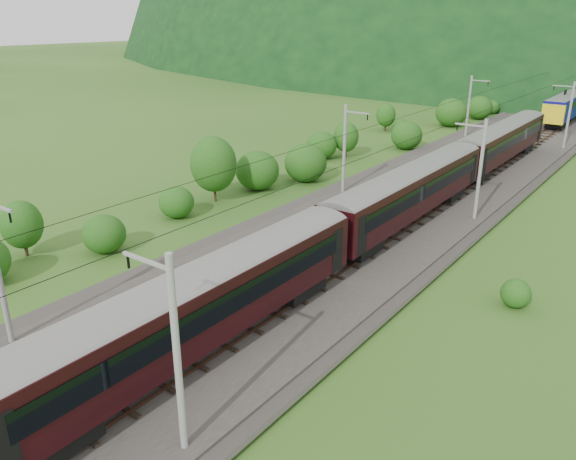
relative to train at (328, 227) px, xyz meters
The scene contains 13 objects.
ground 16.50m from the train, 98.57° to the right, with size 600.00×600.00×0.00m, color #2B571B.
railbed 7.26m from the train, 112.02° to the right, with size 14.00×220.00×0.30m, color #38332D.
track_left 8.28m from the train, 128.97° to the right, with size 2.40×220.00×0.27m.
track_right 6.74m from the train, 90.00° to the right, with size 2.40×220.00×0.27m.
catenary_left 18.21m from the train, 117.94° to the left, with size 2.54×192.28×8.00m.
catenary_right 16.52m from the train, 76.96° to the left, with size 2.54×192.28×8.00m.
overhead_wires 7.31m from the train, 112.02° to the right, with size 4.83×198.00×0.03m.
mountain_ridge 309.34m from the train, 113.31° to the left, with size 336.00×280.00×132.00m, color black.
train is the anchor object (origin of this frame).
hazard_post_near 17.43m from the train, 100.47° to the left, with size 0.14×0.14×1.29m, color red.
hazard_post_far 27.79m from the train, 94.53° to the left, with size 0.15×0.15×1.45m, color red.
signal 49.32m from the train, 97.40° to the left, with size 0.24×0.24×2.21m.
vegetation_left 16.16m from the train, behind, with size 13.44×145.61×6.28m.
Camera 1 is at (19.47, -11.31, 15.62)m, focal length 35.00 mm.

